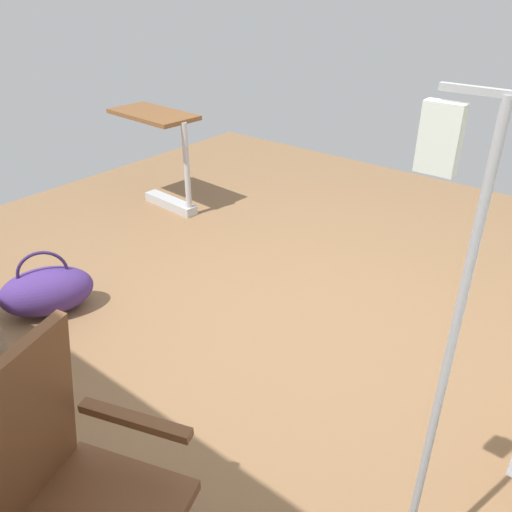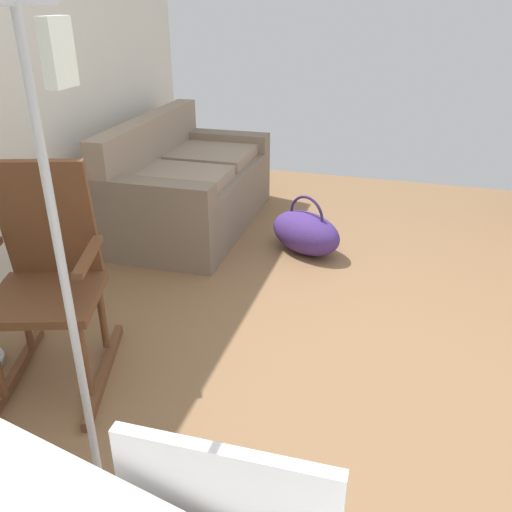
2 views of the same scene
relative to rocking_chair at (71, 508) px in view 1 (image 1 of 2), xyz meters
The scene contains 4 objects.
ground_plane 1.71m from the rocking_chair, 75.55° to the right, with size 6.30×6.30×0.00m, color olive.
rocking_chair is the anchor object (origin of this frame).
overbed_table 3.43m from the rocking_chair, 46.65° to the right, with size 0.86×0.45×0.84m.
duffel_bag 1.92m from the rocking_chair, 27.74° to the right, with size 0.55×0.64×0.43m.
Camera 1 is at (-1.45, 2.01, 1.89)m, focal length 36.46 mm.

